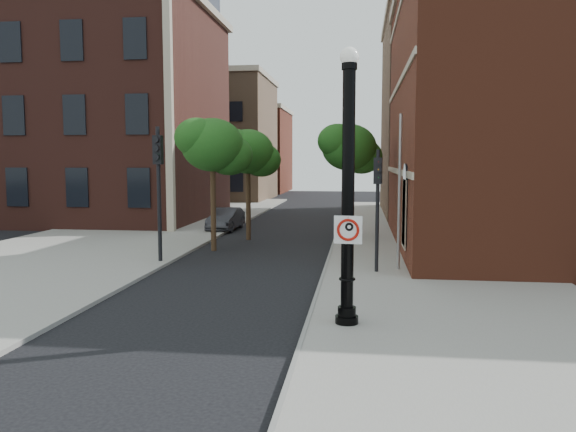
# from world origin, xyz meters

# --- Properties ---
(ground) EXTENTS (120.00, 120.00, 0.00)m
(ground) POSITION_xyz_m (0.00, 0.00, 0.00)
(ground) COLOR black
(ground) RESTS_ON ground
(sidewalk_right) EXTENTS (8.00, 60.00, 0.12)m
(sidewalk_right) POSITION_xyz_m (6.00, 10.00, 0.06)
(sidewalk_right) COLOR gray
(sidewalk_right) RESTS_ON ground
(sidewalk_left) EXTENTS (10.00, 50.00, 0.12)m
(sidewalk_left) POSITION_xyz_m (-9.00, 18.00, 0.06)
(sidewalk_left) COLOR gray
(sidewalk_left) RESTS_ON ground
(curb_edge) EXTENTS (0.10, 60.00, 0.14)m
(curb_edge) POSITION_xyz_m (2.05, 10.00, 0.07)
(curb_edge) COLOR gray
(curb_edge) RESTS_ON ground
(victorian_building) EXTENTS (18.60, 14.60, 17.95)m
(victorian_building) POSITION_xyz_m (-16.00, 23.97, 8.74)
(victorian_building) COLOR #4F251D
(victorian_building) RESTS_ON ground
(bg_building_tan_a) EXTENTS (12.00, 12.00, 12.00)m
(bg_building_tan_a) POSITION_xyz_m (-12.00, 44.00, 6.00)
(bg_building_tan_a) COLOR #7F6045
(bg_building_tan_a) RESTS_ON ground
(bg_building_red) EXTENTS (12.00, 12.00, 10.00)m
(bg_building_red) POSITION_xyz_m (-12.00, 58.00, 5.00)
(bg_building_red) COLOR maroon
(bg_building_red) RESTS_ON ground
(bg_building_tan_b) EXTENTS (22.00, 14.00, 14.00)m
(bg_building_tan_b) POSITION_xyz_m (16.00, 30.00, 7.00)
(bg_building_tan_b) COLOR #7F6045
(bg_building_tan_b) RESTS_ON ground
(lamppost) EXTENTS (0.56, 0.56, 6.60)m
(lamppost) POSITION_xyz_m (3.00, 0.69, 3.05)
(lamppost) COLOR black
(lamppost) RESTS_ON ground
(no_parking_sign) EXTENTS (0.66, 0.11, 0.66)m
(no_parking_sign) POSITION_xyz_m (3.01, 0.52, 2.41)
(no_parking_sign) COLOR white
(no_parking_sign) RESTS_ON ground
(parked_car) EXTENTS (1.47, 3.94, 1.28)m
(parked_car) POSITION_xyz_m (-4.38, 18.81, 0.64)
(parked_car) COLOR #2F2E33
(parked_car) RESTS_ON ground
(traffic_signal_left) EXTENTS (0.33, 0.43, 5.29)m
(traffic_signal_left) POSITION_xyz_m (-4.39, 8.14, 3.56)
(traffic_signal_left) COLOR black
(traffic_signal_left) RESTS_ON ground
(traffic_signal_right) EXTENTS (0.31, 0.38, 4.38)m
(traffic_signal_right) POSITION_xyz_m (3.88, 7.13, 2.95)
(traffic_signal_right) COLOR black
(traffic_signal_right) RESTS_ON ground
(utility_pole) EXTENTS (0.11, 0.11, 5.64)m
(utility_pole) POSITION_xyz_m (4.66, 7.72, 2.82)
(utility_pole) COLOR #999999
(utility_pole) RESTS_ON ground
(street_tree_a) EXTENTS (3.24, 2.93, 5.85)m
(street_tree_a) POSITION_xyz_m (-3.13, 11.60, 4.62)
(street_tree_a) COLOR #352315
(street_tree_a) RESTS_ON ground
(street_tree_b) EXTENTS (3.08, 2.78, 5.55)m
(street_tree_b) POSITION_xyz_m (-2.27, 15.16, 4.38)
(street_tree_b) COLOR #352315
(street_tree_b) RESTS_ON ground
(street_tree_c) EXTENTS (3.22, 2.91, 5.81)m
(street_tree_c) POSITION_xyz_m (2.74, 15.76, 4.59)
(street_tree_c) COLOR #352315
(street_tree_c) RESTS_ON ground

